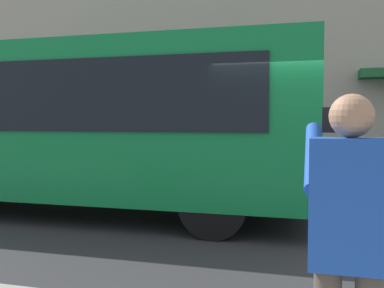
{
  "coord_description": "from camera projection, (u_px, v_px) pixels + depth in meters",
  "views": [
    {
      "loc": [
        -0.13,
        7.0,
        1.72
      ],
      "look_at": [
        1.88,
        -0.21,
        1.32
      ],
      "focal_mm": 41.12,
      "sensor_mm": 36.0,
      "label": 1
    }
  ],
  "objects": [
    {
      "name": "ground_plane",
      "position": [
        304.0,
        230.0,
        6.86
      ],
      "size": [
        60.0,
        60.0,
        0.0
      ],
      "primitive_type": "plane",
      "color": "#2B2B2D"
    },
    {
      "name": "red_bus",
      "position": [
        67.0,
        122.0,
        8.13
      ],
      "size": [
        9.05,
        2.54,
        3.08
      ],
      "color": "#0F7238",
      "rests_on": "ground_plane"
    },
    {
      "name": "pedestrian_photographer",
      "position": [
        350.0,
        235.0,
        2.21
      ],
      "size": [
        0.53,
        0.52,
        1.7
      ],
      "color": "#4C4238",
      "rests_on": "sidewalk_curb"
    }
  ]
}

